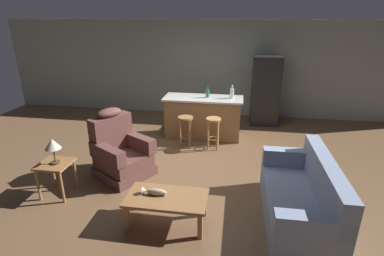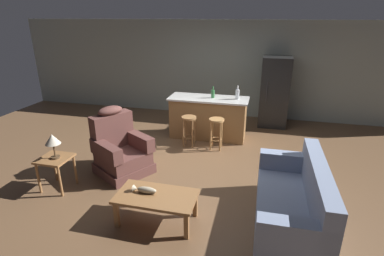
{
  "view_description": "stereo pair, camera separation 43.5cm",
  "coord_description": "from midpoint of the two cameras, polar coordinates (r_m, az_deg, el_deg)",
  "views": [
    {
      "loc": [
        0.8,
        -5.21,
        2.72
      ],
      "look_at": [
        -0.03,
        -0.1,
        0.75
      ],
      "focal_mm": 28.0,
      "sensor_mm": 36.0,
      "label": 1
    },
    {
      "loc": [
        1.23,
        -5.13,
        2.72
      ],
      "look_at": [
        -0.03,
        -0.1,
        0.75
      ],
      "focal_mm": 28.0,
      "sensor_mm": 36.0,
      "label": 2
    }
  ],
  "objects": [
    {
      "name": "bottle_tall_green",
      "position": [
        6.82,
        5.84,
        6.53
      ],
      "size": [
        0.08,
        0.08,
        0.26
      ],
      "color": "#2D6B38",
      "rests_on": "kitchen_island"
    },
    {
      "name": "bar_stool_right",
      "position": [
        6.35,
        6.63,
        -0.07
      ],
      "size": [
        0.32,
        0.32,
        0.68
      ],
      "color": "#A87A47",
      "rests_on": "ground_plane"
    },
    {
      "name": "ground_plane",
      "position": [
        5.93,
        2.6,
        -6.5
      ],
      "size": [
        12.0,
        12.0,
        0.0
      ],
      "color": "brown"
    },
    {
      "name": "back_wall",
      "position": [
        8.48,
        7.06,
        11.04
      ],
      "size": [
        12.0,
        0.05,
        2.6
      ],
      "color": "#939E93",
      "rests_on": "ground_plane"
    },
    {
      "name": "table_lamp",
      "position": [
        5.09,
        -22.85,
        -2.23
      ],
      "size": [
        0.24,
        0.24,
        0.41
      ],
      "color": "#4C3823",
      "rests_on": "end_table"
    },
    {
      "name": "bar_stool_left",
      "position": [
        6.44,
        1.35,
        0.39
      ],
      "size": [
        0.32,
        0.32,
        0.68
      ],
      "color": "olive",
      "rests_on": "ground_plane"
    },
    {
      "name": "bottle_short_amber",
      "position": [
        6.78,
        10.49,
        6.36
      ],
      "size": [
        0.09,
        0.09,
        0.31
      ],
      "color": "silver",
      "rests_on": "kitchen_island"
    },
    {
      "name": "kitchen_island",
      "position": [
        6.97,
        4.89,
        1.99
      ],
      "size": [
        1.8,
        0.7,
        0.95
      ],
      "color": "olive",
      "rests_on": "ground_plane"
    },
    {
      "name": "end_table",
      "position": [
        5.28,
        -22.45,
        -6.24
      ],
      "size": [
        0.48,
        0.48,
        0.56
      ],
      "color": "olive",
      "rests_on": "ground_plane"
    },
    {
      "name": "coffee_table",
      "position": [
        4.2,
        -3.79,
        -13.34
      ],
      "size": [
        1.1,
        0.6,
        0.42
      ],
      "color": "olive",
      "rests_on": "ground_plane"
    },
    {
      "name": "recliner_near_lamp",
      "position": [
        5.53,
        -11.35,
        -4.17
      ],
      "size": [
        1.16,
        1.16,
        1.2
      ],
      "rotation": [
        0.0,
        0.0,
        -0.55
      ],
      "color": "brown",
      "rests_on": "ground_plane"
    },
    {
      "name": "refrigerator",
      "position": [
        7.95,
        16.96,
        6.54
      ],
      "size": [
        0.7,
        0.69,
        1.76
      ],
      "color": "black",
      "rests_on": "ground_plane"
    },
    {
      "name": "couch",
      "position": [
        4.41,
        21.64,
        -13.51
      ],
      "size": [
        0.86,
        1.91,
        0.94
      ],
      "rotation": [
        0.0,
        0.0,
        3.15
      ],
      "color": "#8493B2",
      "rests_on": "ground_plane"
    },
    {
      "name": "fish_figurine",
      "position": [
        4.22,
        -6.08,
        -11.7
      ],
      "size": [
        0.34,
        0.1,
        0.1
      ],
      "color": "#4C3823",
      "rests_on": "coffee_table"
    }
  ]
}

